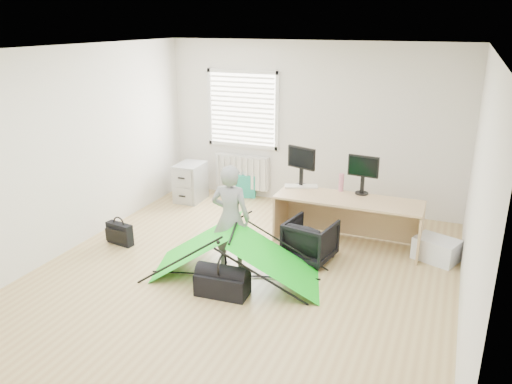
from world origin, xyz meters
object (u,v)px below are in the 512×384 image
at_px(desk, 347,222).
at_px(office_chair, 310,240).
at_px(person, 231,218).
at_px(kite, 235,253).
at_px(storage_crate, 436,249).
at_px(laptop_bag, 120,234).
at_px(duffel_bag, 222,284).
at_px(filing_cabinet, 191,182).
at_px(monitor_left, 301,172).
at_px(monitor_right, 363,180).
at_px(thermos, 341,182).

distance_m(desk, office_chair, 0.73).
height_order(person, kite, person).
height_order(person, storage_crate, person).
height_order(desk, laptop_bag, desk).
bearing_deg(laptop_bag, desk, 31.68).
height_order(storage_crate, duffel_bag, storage_crate).
bearing_deg(office_chair, kite, 59.06).
distance_m(filing_cabinet, monitor_left, 2.28).
distance_m(monitor_right, thermos, 0.31).
bearing_deg(laptop_bag, storage_crate, 25.11).
distance_m(monitor_right, kite, 2.16).
height_order(filing_cabinet, storage_crate, filing_cabinet).
relative_size(filing_cabinet, kite, 0.32).
bearing_deg(storage_crate, person, -153.42).
bearing_deg(person, filing_cabinet, -54.07).
bearing_deg(filing_cabinet, thermos, -12.23).
xyz_separation_m(office_chair, laptop_bag, (-2.61, -0.56, -0.12)).
relative_size(filing_cabinet, person, 0.49).
relative_size(office_chair, duffel_bag, 1.00).
relative_size(monitor_left, thermos, 1.78).
bearing_deg(storage_crate, laptop_bag, -164.21).
distance_m(office_chair, kite, 1.08).
distance_m(filing_cabinet, storage_crate, 4.20).
distance_m(monitor_right, laptop_bag, 3.48).
relative_size(person, storage_crate, 2.54).
bearing_deg(monitor_right, monitor_left, -174.70).
xyz_separation_m(storage_crate, duffel_bag, (-2.21, -1.85, -0.02)).
bearing_deg(laptop_bag, person, 8.33).
distance_m(office_chair, laptop_bag, 2.67).
bearing_deg(monitor_right, office_chair, -111.67).
bearing_deg(filing_cabinet, kite, -52.12).
height_order(desk, storage_crate, desk).
xyz_separation_m(kite, duffel_bag, (0.04, -0.44, -0.19)).
bearing_deg(kite, storage_crate, 15.37).
bearing_deg(filing_cabinet, desk, -16.91).
xyz_separation_m(thermos, person, (-1.03, -1.52, -0.13)).
bearing_deg(storage_crate, filing_cabinet, 168.96).
bearing_deg(kite, person, 108.62).
xyz_separation_m(filing_cabinet, thermos, (2.74, -0.48, 0.48)).
height_order(thermos, office_chair, thermos).
distance_m(kite, duffel_bag, 0.48).
distance_m(person, laptop_bag, 1.82).
xyz_separation_m(monitor_left, person, (-0.43, -1.51, -0.22)).
height_order(desk, filing_cabinet, desk).
height_order(desk, office_chair, desk).
relative_size(thermos, laptop_bag, 0.62).
bearing_deg(desk, thermos, 121.85).
bearing_deg(thermos, duffel_bag, -111.02).
bearing_deg(filing_cabinet, monitor_left, -15.25).
distance_m(thermos, office_chair, 1.08).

